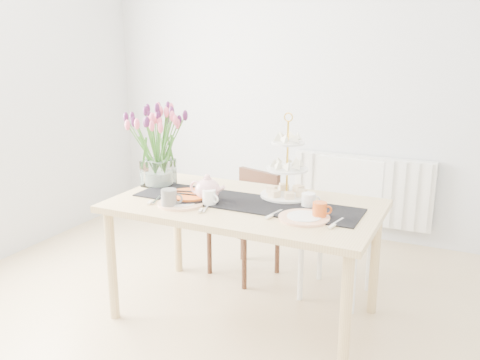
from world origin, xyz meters
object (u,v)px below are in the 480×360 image
at_px(mug_orange, 320,210).
at_px(plate_right, 304,218).
at_px(dining_table, 245,215).
at_px(chair_brown, 250,216).
at_px(cream_jug, 308,200).
at_px(teapot, 208,189).
at_px(tart_tin, 188,197).
at_px(tulip_vase, 157,133).
at_px(mug_white, 209,197).
at_px(plate_left, 181,203).
at_px(radiator, 361,190).
at_px(mug_grey, 169,198).
at_px(cake_stand, 287,176).
at_px(chair_white, 342,217).

height_order(mug_orange, plate_right, mug_orange).
bearing_deg(mug_orange, dining_table, 136.38).
distance_m(chair_brown, cream_jug, 0.88).
xyz_separation_m(teapot, plate_right, (0.63, -0.06, -0.07)).
relative_size(chair_brown, mug_orange, 8.21).
distance_m(dining_table, plate_right, 0.44).
height_order(tart_tin, mug_orange, mug_orange).
bearing_deg(tulip_vase, cream_jug, -0.99).
relative_size(teapot, cream_jug, 2.96).
bearing_deg(mug_orange, mug_white, 150.12).
distance_m(dining_table, chair_brown, 0.70).
relative_size(dining_table, mug_orange, 17.14).
bearing_deg(teapot, plate_left, -128.02).
distance_m(radiator, mug_grey, 2.07).
bearing_deg(mug_grey, plate_left, 43.40).
bearing_deg(teapot, cream_jug, 20.50).
bearing_deg(cake_stand, mug_orange, -44.45).
distance_m(tart_tin, plate_right, 0.76).
xyz_separation_m(mug_white, plate_right, (0.59, 0.00, -0.04)).
xyz_separation_m(chair_white, plate_right, (-0.04, -0.72, 0.22)).
bearing_deg(cream_jug, mug_white, -172.01).
relative_size(dining_table, cream_jug, 19.57).
bearing_deg(chair_white, plate_right, -88.78).
height_order(dining_table, mug_orange, mug_orange).
bearing_deg(dining_table, mug_grey, -143.68).
height_order(tulip_vase, mug_grey, tulip_vase).
bearing_deg(tulip_vase, plate_right, -12.02).
distance_m(mug_orange, plate_right, 0.09).
bearing_deg(chair_brown, plate_right, -29.83).
xyz_separation_m(chair_brown, chair_white, (0.70, -0.03, 0.10)).
bearing_deg(mug_grey, dining_table, 13.81).
height_order(tulip_vase, teapot, tulip_vase).
xyz_separation_m(cake_stand, plate_left, (-0.52, -0.40, -0.13)).
bearing_deg(mug_grey, mug_orange, -10.51).
xyz_separation_m(cream_jug, mug_orange, (0.12, -0.17, 0.01)).
bearing_deg(chair_white, cake_stand, -120.38).
height_order(teapot, tart_tin, teapot).
height_order(cake_stand, cream_jug, cake_stand).
bearing_deg(mug_grey, teapot, 30.49).
xyz_separation_m(cake_stand, mug_grey, (-0.56, -0.48, -0.08)).
distance_m(radiator, plate_left, 1.98).
distance_m(teapot, plate_right, 0.64).
distance_m(mug_grey, mug_orange, 0.87).
distance_m(radiator, cake_stand, 1.50).
bearing_deg(mug_orange, tart_tin, 146.22).
bearing_deg(plate_right, cream_jug, 101.99).
height_order(tulip_vase, cake_stand, tulip_vase).
height_order(cake_stand, mug_grey, cake_stand).
xyz_separation_m(mug_white, plate_left, (-0.16, -0.06, -0.04)).
relative_size(dining_table, mug_white, 17.01).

